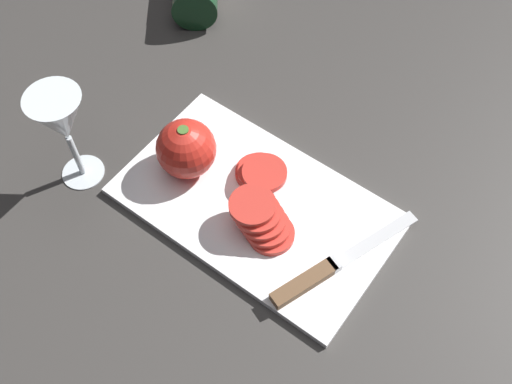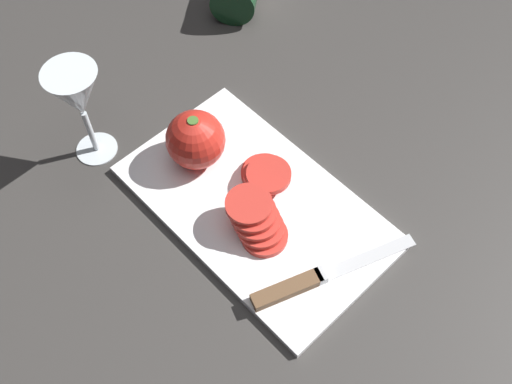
{
  "view_description": "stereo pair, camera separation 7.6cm",
  "coord_description": "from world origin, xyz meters",
  "px_view_note": "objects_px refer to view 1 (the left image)",
  "views": [
    {
      "loc": [
        0.28,
        -0.37,
        0.74
      ],
      "look_at": [
        0.02,
        -0.02,
        0.04
      ],
      "focal_mm": 42.0,
      "sensor_mm": 36.0,
      "label": 1
    },
    {
      "loc": [
        0.34,
        -0.32,
        0.74
      ],
      "look_at": [
        0.02,
        -0.02,
        0.04
      ],
      "focal_mm": 42.0,
      "sensor_mm": 36.0,
      "label": 2
    }
  ],
  "objects_px": {
    "whole_tomato": "(186,149)",
    "knife": "(317,275)",
    "tomato_slice_stack_near": "(262,220)",
    "wine_glass": "(62,122)",
    "tomato_slice_stack_far": "(261,173)"
  },
  "relations": [
    {
      "from": "knife",
      "to": "whole_tomato",
      "type": "bearing_deg",
      "value": 101.83
    },
    {
      "from": "tomato_slice_stack_near",
      "to": "tomato_slice_stack_far",
      "type": "relative_size",
      "value": 1.22
    },
    {
      "from": "knife",
      "to": "tomato_slice_stack_near",
      "type": "bearing_deg",
      "value": 101.17
    },
    {
      "from": "knife",
      "to": "tomato_slice_stack_far",
      "type": "height_order",
      "value": "tomato_slice_stack_far"
    },
    {
      "from": "tomato_slice_stack_near",
      "to": "knife",
      "type": "bearing_deg",
      "value": -8.9
    },
    {
      "from": "wine_glass",
      "to": "whole_tomato",
      "type": "relative_size",
      "value": 1.9
    },
    {
      "from": "whole_tomato",
      "to": "tomato_slice_stack_near",
      "type": "xyz_separation_m",
      "value": [
        0.15,
        -0.02,
        -0.02
      ]
    },
    {
      "from": "knife",
      "to": "tomato_slice_stack_near",
      "type": "height_order",
      "value": "tomato_slice_stack_near"
    },
    {
      "from": "whole_tomato",
      "to": "tomato_slice_stack_far",
      "type": "relative_size",
      "value": 1.08
    },
    {
      "from": "wine_glass",
      "to": "whole_tomato",
      "type": "height_order",
      "value": "wine_glass"
    },
    {
      "from": "knife",
      "to": "tomato_slice_stack_far",
      "type": "distance_m",
      "value": 0.17
    },
    {
      "from": "wine_glass",
      "to": "tomato_slice_stack_far",
      "type": "bearing_deg",
      "value": 32.73
    },
    {
      "from": "whole_tomato",
      "to": "knife",
      "type": "distance_m",
      "value": 0.26
    },
    {
      "from": "knife",
      "to": "tomato_slice_stack_far",
      "type": "relative_size",
      "value": 2.85
    },
    {
      "from": "tomato_slice_stack_near",
      "to": "tomato_slice_stack_far",
      "type": "bearing_deg",
      "value": 127.32
    }
  ]
}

